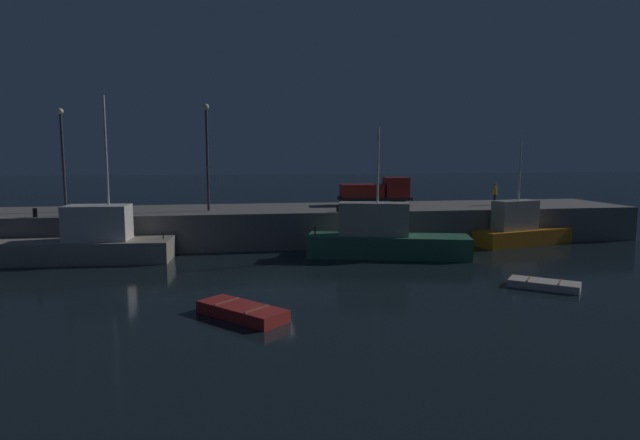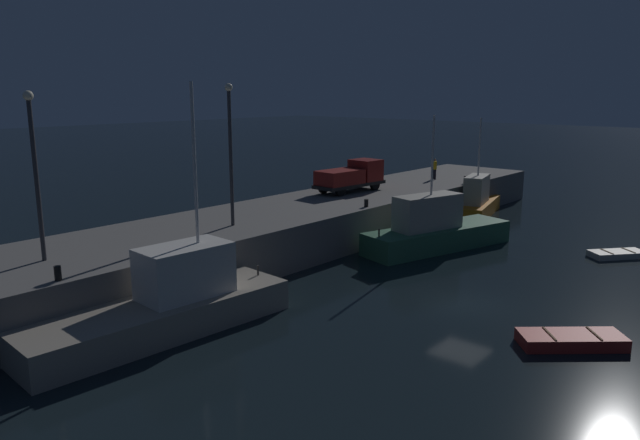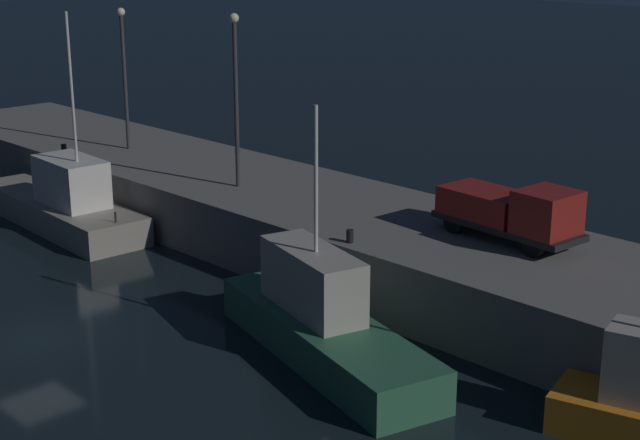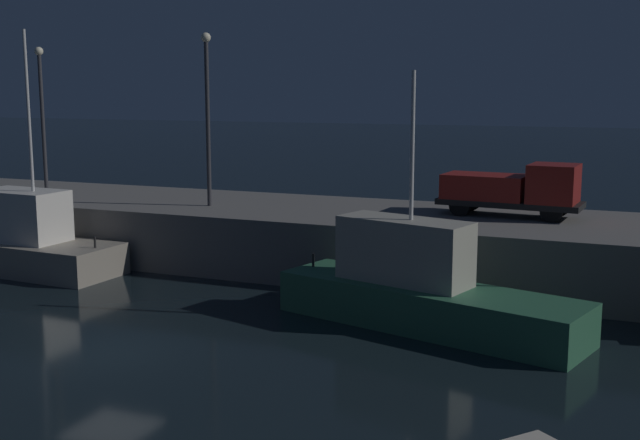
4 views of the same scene
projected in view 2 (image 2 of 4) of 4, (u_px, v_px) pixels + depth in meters
ground_plane at (463, 304)px, 29.29m from camera, size 320.00×320.00×0.00m
pier_quay at (265, 234)px, 37.89m from camera, size 60.45×8.30×2.69m
fishing_trawler_red at (477, 202)px, 49.57m from camera, size 8.30×4.22×8.05m
fishing_boat_blue at (166, 305)px, 25.70m from camera, size 12.05×4.01×10.58m
fishing_boat_white at (435, 230)px, 39.18m from camera, size 11.18×5.60×8.68m
dinghy_orange_near at (571, 340)px, 24.41m from camera, size 3.93×4.13×0.56m
dinghy_red_small at (617, 254)px, 37.47m from camera, size 3.53×3.24×0.42m
lamp_post_west at (35, 163)px, 26.17m from camera, size 0.44×0.44×7.51m
lamp_post_east at (230, 144)px, 33.16m from camera, size 0.44×0.44×7.90m
utility_truck at (351, 176)px, 45.31m from camera, size 6.14×2.53×2.31m
dockworker at (435, 168)px, 51.64m from camera, size 0.46×0.46×1.78m
bollard_west at (58, 273)px, 24.16m from camera, size 0.28×0.28×0.61m
bollard_central at (465, 180)px, 49.36m from camera, size 0.28×0.28×0.64m
bollard_east at (366, 203)px, 39.52m from camera, size 0.28×0.28×0.51m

